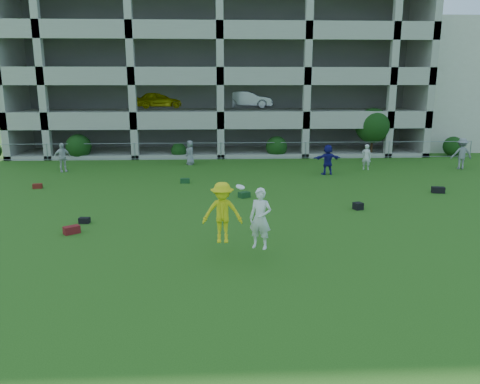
{
  "coord_description": "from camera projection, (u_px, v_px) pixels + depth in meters",
  "views": [
    {
      "loc": [
        -0.26,
        -13.62,
        5.34
      ],
      "look_at": [
        0.56,
        3.0,
        1.4
      ],
      "focal_mm": 35.0,
      "sensor_mm": 36.0,
      "label": 1
    }
  ],
  "objects": [
    {
      "name": "bag_red_f",
      "position": [
        37.0,
        186.0,
        23.94
      ],
      "size": [
        0.49,
        0.36,
        0.24
      ],
      "primitive_type": "cube",
      "rotation": [
        0.0,
        0.0,
        0.19
      ],
      "color": "#612310",
      "rests_on": "ground"
    },
    {
      "name": "crate_d",
      "position": [
        358.0,
        206.0,
        19.99
      ],
      "size": [
        0.45,
        0.45,
        0.3
      ],
      "primitive_type": "cube",
      "rotation": [
        0.0,
        0.0,
        0.35
      ],
      "color": "black",
      "rests_on": "ground"
    },
    {
      "name": "ground",
      "position": [
        227.0,
        258.0,
        14.48
      ],
      "size": [
        100.0,
        100.0,
        0.0
      ],
      "primitive_type": "plane",
      "color": "#235114",
      "rests_on": "ground"
    },
    {
      "name": "bag_black_b",
      "position": [
        84.0,
        220.0,
        18.06
      ],
      "size": [
        0.42,
        0.29,
        0.22
      ],
      "primitive_type": "cube",
      "rotation": [
        0.0,
        0.0,
        -0.09
      ],
      "color": "black",
      "rests_on": "ground"
    },
    {
      "name": "bystander_b",
      "position": [
        62.0,
        157.0,
        28.19
      ],
      "size": [
        1.11,
        0.88,
        1.75
      ],
      "primitive_type": "imported",
      "rotation": [
        0.0,
        0.0,
        0.52
      ],
      "color": "silver",
      "rests_on": "ground"
    },
    {
      "name": "bag_black_e",
      "position": [
        438.0,
        190.0,
        22.96
      ],
      "size": [
        0.64,
        0.4,
        0.3
      ],
      "primitive_type": "cube",
      "rotation": [
        0.0,
        0.0,
        -0.18
      ],
      "color": "black",
      "rests_on": "ground"
    },
    {
      "name": "bag_red_a",
      "position": [
        72.0,
        230.0,
        16.81
      ],
      "size": [
        0.62,
        0.57,
        0.28
      ],
      "primitive_type": "cube",
      "rotation": [
        0.0,
        0.0,
        0.63
      ],
      "color": "#611610",
      "rests_on": "ground"
    },
    {
      "name": "bystander_d",
      "position": [
        328.0,
        160.0,
        27.38
      ],
      "size": [
        1.69,
        0.72,
        1.77
      ],
      "primitive_type": "imported",
      "rotation": [
        0.0,
        0.0,
        3.27
      ],
      "color": "navy",
      "rests_on": "ground"
    },
    {
      "name": "shrub_row",
      "position": [
        285.0,
        136.0,
        33.5
      ],
      "size": [
        34.38,
        2.52,
        3.5
      ],
      "color": "#163D11",
      "rests_on": "ground"
    },
    {
      "name": "bystander_e",
      "position": [
        366.0,
        157.0,
        28.84
      ],
      "size": [
        0.69,
        0.62,
        1.59
      ],
      "primitive_type": "imported",
      "rotation": [
        0.0,
        0.0,
        2.62
      ],
      "color": "silver",
      "rests_on": "ground"
    },
    {
      "name": "frisbee_contest",
      "position": [
        232.0,
        214.0,
        14.41
      ],
      "size": [
        2.18,
        1.17,
        1.98
      ],
      "color": "yellow",
      "rests_on": "ground"
    },
    {
      "name": "parking_garage",
      "position": [
        219.0,
        73.0,
        40.01
      ],
      "size": [
        30.0,
        14.0,
        12.0
      ],
      "color": "#9E998C",
      "rests_on": "ground"
    },
    {
      "name": "bag_green_g",
      "position": [
        185.0,
        181.0,
        25.21
      ],
      "size": [
        0.51,
        0.33,
        0.25
      ],
      "primitive_type": "cube",
      "rotation": [
        0.0,
        0.0,
        0.05
      ],
      "color": "#163D1A",
      "rests_on": "ground"
    },
    {
      "name": "fence",
      "position": [
        221.0,
        151.0,
        32.8
      ],
      "size": [
        36.06,
        0.06,
        1.2
      ],
      "color": "gray",
      "rests_on": "ground"
    },
    {
      "name": "bag_green_c",
      "position": [
        244.0,
        195.0,
        22.07
      ],
      "size": [
        0.61,
        0.56,
        0.26
      ],
      "primitive_type": "cube",
      "rotation": [
        0.0,
        0.0,
        0.55
      ],
      "color": "#183B15",
      "rests_on": "ground"
    },
    {
      "name": "bystander_f",
      "position": [
        462.0,
        154.0,
        29.08
      ],
      "size": [
        1.32,
        0.86,
        1.92
      ],
      "primitive_type": "imported",
      "rotation": [
        0.0,
        0.0,
        3.02
      ],
      "color": "gray",
      "rests_on": "ground"
    },
    {
      "name": "bystander_c",
      "position": [
        190.0,
        153.0,
        30.63
      ],
      "size": [
        0.8,
        0.92,
        1.59
      ],
      "primitive_type": "imported",
      "rotation": [
        0.0,
        0.0,
        -1.1
      ],
      "color": "gray",
      "rests_on": "ground"
    },
    {
      "name": "stucco_building",
      "position": [
        477.0,
        85.0,
        41.64
      ],
      "size": [
        16.0,
        14.0,
        10.0
      ],
      "primitive_type": "cube",
      "color": "beige",
      "rests_on": "ground"
    }
  ]
}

